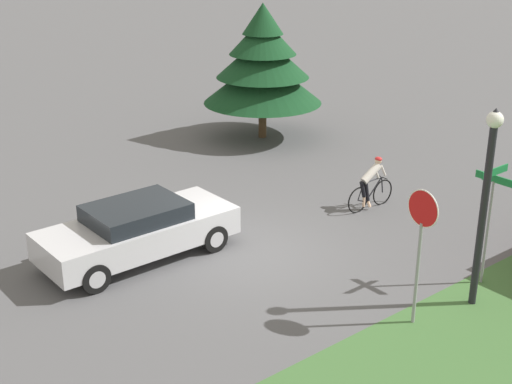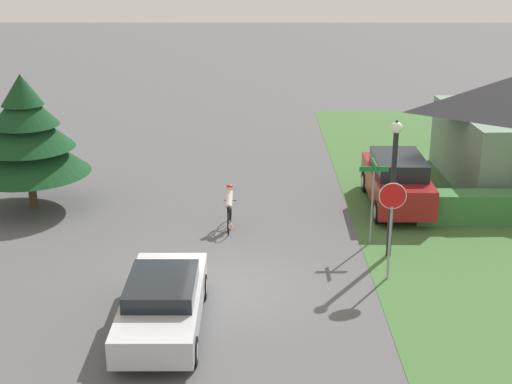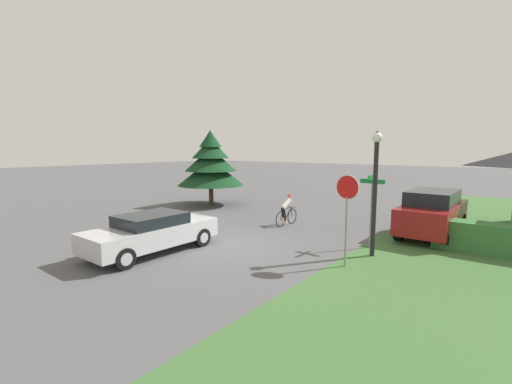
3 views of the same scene
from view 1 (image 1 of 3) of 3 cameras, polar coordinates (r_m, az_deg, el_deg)
The scene contains 7 objects.
ground_plane at distance 17.25m, azimuth -0.42°, elevation -5.11°, with size 140.00×140.00×0.00m, color #515154.
sedan_left_lane at distance 17.08m, azimuth -9.42°, elevation -3.02°, with size 1.94×4.70×1.38m.
cyclist at distance 19.94m, azimuth 9.17°, elevation 0.59°, with size 0.44×1.73×1.49m.
stop_sign at distance 14.02m, azimuth 13.08°, elevation -2.98°, with size 0.75×0.07×2.87m.
street_lamp at distance 14.86m, azimuth 17.94°, elevation 0.27°, with size 0.33×0.33×4.25m.
street_name_sign at distance 16.06m, azimuth 18.27°, elevation -0.98°, with size 0.90×0.90×2.72m.
conifer_tall_near at distance 25.71m, azimuth 0.54°, elevation 10.13°, with size 4.27×4.27×4.83m.
Camera 1 is at (12.05, -9.64, 7.71)m, focal length 50.00 mm.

